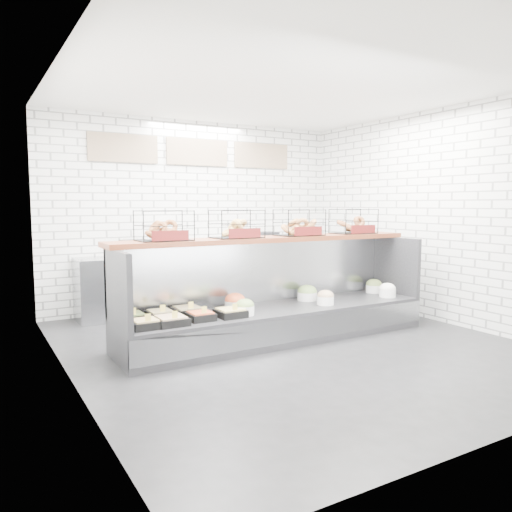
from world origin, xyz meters
TOP-DOWN VIEW (x-y plane):
  - ground at (0.00, 0.00)m, footprint 5.50×5.50m
  - room_shell at (0.00, 0.60)m, footprint 5.02×5.51m
  - display_case at (-0.02, 0.35)m, footprint 4.00×0.90m
  - bagel_shelf at (0.00, 0.52)m, footprint 4.10×0.50m
  - prep_counter at (-0.01, 2.43)m, footprint 4.00×0.60m

SIDE VIEW (x-z plane):
  - ground at x=0.00m, z-range 0.00..0.00m
  - display_case at x=-0.02m, z-range -0.27..0.93m
  - prep_counter at x=-0.01m, z-range -0.13..1.07m
  - bagel_shelf at x=0.00m, z-range 1.17..1.57m
  - room_shell at x=0.00m, z-range 0.55..3.56m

